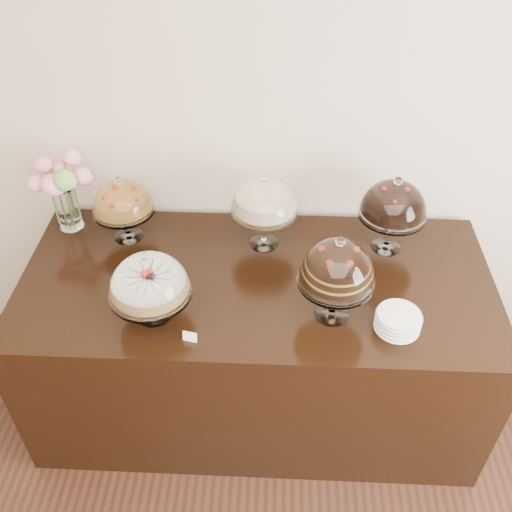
{
  "coord_description": "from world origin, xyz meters",
  "views": [
    {
      "loc": [
        -0.18,
        0.51,
        2.71
      ],
      "look_at": [
        -0.27,
        2.4,
        1.08
      ],
      "focal_mm": 40.0,
      "sensor_mm": 36.0,
      "label": 1
    }
  ],
  "objects_px": {
    "display_counter": "(256,342)",
    "cake_stand_dark_choco": "(394,203)",
    "cake_stand_sugar_sponge": "(149,280)",
    "cake_stand_cheesecake": "(264,200)",
    "cake_stand_fruit_tart": "(122,200)",
    "plate_stack": "(398,321)",
    "cake_stand_choco_layer": "(337,266)",
    "flower_vase": "(62,186)"
  },
  "relations": [
    {
      "from": "cake_stand_sugar_sponge",
      "to": "cake_stand_choco_layer",
      "type": "distance_m",
      "value": 0.77
    },
    {
      "from": "cake_stand_choco_layer",
      "to": "cake_stand_dark_choco",
      "type": "distance_m",
      "value": 0.56
    },
    {
      "from": "display_counter",
      "to": "cake_stand_dark_choco",
      "type": "distance_m",
      "value": 0.99
    },
    {
      "from": "cake_stand_fruit_tart",
      "to": "cake_stand_dark_choco",
      "type": "bearing_deg",
      "value": -1.15
    },
    {
      "from": "display_counter",
      "to": "cake_stand_sugar_sponge",
      "type": "height_order",
      "value": "cake_stand_sugar_sponge"
    },
    {
      "from": "display_counter",
      "to": "cake_stand_sugar_sponge",
      "type": "bearing_deg",
      "value": -149.6
    },
    {
      "from": "cake_stand_choco_layer",
      "to": "cake_stand_sugar_sponge",
      "type": "bearing_deg",
      "value": -177.14
    },
    {
      "from": "cake_stand_sugar_sponge",
      "to": "plate_stack",
      "type": "height_order",
      "value": "cake_stand_sugar_sponge"
    },
    {
      "from": "cake_stand_dark_choco",
      "to": "cake_stand_fruit_tart",
      "type": "height_order",
      "value": "cake_stand_dark_choco"
    },
    {
      "from": "flower_vase",
      "to": "cake_stand_dark_choco",
      "type": "bearing_deg",
      "value": -2.92
    },
    {
      "from": "cake_stand_fruit_tart",
      "to": "plate_stack",
      "type": "distance_m",
      "value": 1.4
    },
    {
      "from": "cake_stand_choco_layer",
      "to": "cake_stand_cheesecake",
      "type": "distance_m",
      "value": 0.57
    },
    {
      "from": "cake_stand_fruit_tart",
      "to": "plate_stack",
      "type": "relative_size",
      "value": 1.89
    },
    {
      "from": "cake_stand_dark_choco",
      "to": "plate_stack",
      "type": "height_order",
      "value": "cake_stand_dark_choco"
    },
    {
      "from": "cake_stand_sugar_sponge",
      "to": "flower_vase",
      "type": "bearing_deg",
      "value": 131.92
    },
    {
      "from": "cake_stand_cheesecake",
      "to": "plate_stack",
      "type": "distance_m",
      "value": 0.82
    },
    {
      "from": "display_counter",
      "to": "cake_stand_choco_layer",
      "type": "xyz_separation_m",
      "value": [
        0.34,
        -0.22,
        0.73
      ]
    },
    {
      "from": "display_counter",
      "to": "cake_stand_cheesecake",
      "type": "height_order",
      "value": "cake_stand_cheesecake"
    },
    {
      "from": "cake_stand_sugar_sponge",
      "to": "cake_stand_cheesecake",
      "type": "bearing_deg",
      "value": 48.32
    },
    {
      "from": "cake_stand_cheesecake",
      "to": "cake_stand_dark_choco",
      "type": "height_order",
      "value": "cake_stand_dark_choco"
    },
    {
      "from": "cake_stand_choco_layer",
      "to": "cake_stand_fruit_tart",
      "type": "xyz_separation_m",
      "value": [
        -1.0,
        0.5,
        -0.06
      ]
    },
    {
      "from": "cake_stand_choco_layer",
      "to": "plate_stack",
      "type": "xyz_separation_m",
      "value": [
        0.27,
        -0.07,
        -0.24
      ]
    },
    {
      "from": "cake_stand_sugar_sponge",
      "to": "plate_stack",
      "type": "relative_size",
      "value": 1.87
    },
    {
      "from": "plate_stack",
      "to": "cake_stand_choco_layer",
      "type": "bearing_deg",
      "value": 166.26
    },
    {
      "from": "plate_stack",
      "to": "cake_stand_fruit_tart",
      "type": "bearing_deg",
      "value": 155.98
    },
    {
      "from": "cake_stand_cheesecake",
      "to": "cake_stand_fruit_tart",
      "type": "height_order",
      "value": "cake_stand_cheesecake"
    },
    {
      "from": "cake_stand_choco_layer",
      "to": "cake_stand_cheesecake",
      "type": "height_order",
      "value": "cake_stand_choco_layer"
    },
    {
      "from": "display_counter",
      "to": "cake_stand_choco_layer",
      "type": "bearing_deg",
      "value": -32.63
    },
    {
      "from": "cake_stand_fruit_tart",
      "to": "plate_stack",
      "type": "xyz_separation_m",
      "value": [
        1.27,
        -0.56,
        -0.18
      ]
    },
    {
      "from": "cake_stand_fruit_tart",
      "to": "cake_stand_cheesecake",
      "type": "bearing_deg",
      "value": -2.01
    },
    {
      "from": "display_counter",
      "to": "cake_stand_choco_layer",
      "type": "distance_m",
      "value": 0.83
    },
    {
      "from": "cake_stand_cheesecake",
      "to": "cake_stand_choco_layer",
      "type": "bearing_deg",
      "value": -56.76
    },
    {
      "from": "display_counter",
      "to": "cake_stand_sugar_sponge",
      "type": "xyz_separation_m",
      "value": [
        -0.43,
        -0.25,
        0.66
      ]
    },
    {
      "from": "cake_stand_choco_layer",
      "to": "cake_stand_cheesecake",
      "type": "bearing_deg",
      "value": 123.24
    },
    {
      "from": "display_counter",
      "to": "cake_stand_cheesecake",
      "type": "bearing_deg",
      "value": 84.54
    },
    {
      "from": "cake_stand_choco_layer",
      "to": "flower_vase",
      "type": "distance_m",
      "value": 1.41
    },
    {
      "from": "cake_stand_cheesecake",
      "to": "display_counter",
      "type": "bearing_deg",
      "value": -95.46
    },
    {
      "from": "cake_stand_sugar_sponge",
      "to": "cake_stand_fruit_tart",
      "type": "distance_m",
      "value": 0.58
    },
    {
      "from": "flower_vase",
      "to": "cake_stand_choco_layer",
      "type": "bearing_deg",
      "value": -23.09
    },
    {
      "from": "display_counter",
      "to": "cake_stand_sugar_sponge",
      "type": "distance_m",
      "value": 0.83
    },
    {
      "from": "plate_stack",
      "to": "cake_stand_dark_choco",
      "type": "bearing_deg",
      "value": 87.62
    },
    {
      "from": "cake_stand_choco_layer",
      "to": "cake_stand_dark_choco",
      "type": "bearing_deg",
      "value": 58.22
    }
  ]
}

